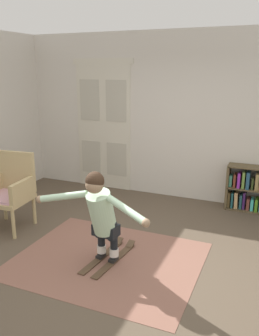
{
  "coord_description": "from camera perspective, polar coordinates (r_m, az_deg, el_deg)",
  "views": [
    {
      "loc": [
        1.61,
        -3.42,
        2.26
      ],
      "look_at": [
        -0.08,
        0.54,
        1.05
      ],
      "focal_mm": 37.77,
      "sensor_mm": 36.0,
      "label": 1
    }
  ],
  "objects": [
    {
      "name": "ground_plane",
      "position": [
        4.4,
        -1.93,
        -15.21
      ],
      "size": [
        7.2,
        7.2,
        0.0
      ],
      "primitive_type": "plane",
      "color": "brown"
    },
    {
      "name": "back_wall",
      "position": [
        6.28,
        8.08,
        8.13
      ],
      "size": [
        6.0,
        0.1,
        2.9
      ],
      "primitive_type": "cube",
      "color": "beige",
      "rests_on": "ground"
    },
    {
      "name": "double_door",
      "position": [
        6.78,
        -4.21,
        6.92
      ],
      "size": [
        1.22,
        0.05,
        2.45
      ],
      "color": "beige",
      "rests_on": "ground"
    },
    {
      "name": "rug",
      "position": [
        4.49,
        -3.5,
        -14.49
      ],
      "size": [
        2.21,
        1.81,
        0.01
      ],
      "primitive_type": "cube",
      "color": "#865A4A",
      "rests_on": "ground"
    },
    {
      "name": "wicker_chair",
      "position": [
        5.4,
        -18.76,
        -3.24
      ],
      "size": [
        0.65,
        0.65,
        1.1
      ],
      "color": "tan",
      "rests_on": "ground"
    },
    {
      "name": "skis_pair",
      "position": [
        4.5,
        -3.28,
        -14.11
      ],
      "size": [
        0.36,
        0.94,
        0.07
      ],
      "color": "#4D3926",
      "rests_on": "rug"
    },
    {
      "name": "person_skier",
      "position": [
        4.08,
        -4.66,
        -6.95
      ],
      "size": [
        1.47,
        0.6,
        1.11
      ],
      "color": "white",
      "rests_on": "skis_pair"
    }
  ]
}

